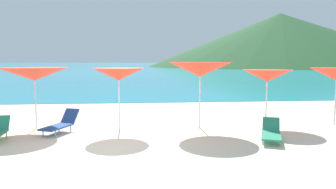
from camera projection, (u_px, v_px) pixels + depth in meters
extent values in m
cube|color=beige|center=(127.00, 103.00, 18.22)|extent=(50.00, 100.00, 0.30)
cube|color=teal|center=(139.00, 64.00, 235.02)|extent=(650.00, 440.00, 0.02)
cone|color=#235128|center=(279.00, 40.00, 133.60)|extent=(114.48, 114.48, 23.04)
cylinder|color=silver|center=(35.00, 100.00, 10.72)|extent=(0.04, 0.04, 2.02)
cone|color=red|center=(34.00, 74.00, 10.62)|extent=(2.49, 2.49, 0.45)
sphere|color=silver|center=(34.00, 70.00, 10.60)|extent=(0.07, 0.07, 0.07)
cylinder|color=silver|center=(119.00, 101.00, 10.47)|extent=(0.05, 0.05, 2.02)
cone|color=red|center=(119.00, 74.00, 10.37)|extent=(1.94, 1.94, 0.42)
sphere|color=silver|center=(119.00, 70.00, 10.35)|extent=(0.07, 0.07, 0.07)
cylinder|color=silver|center=(200.00, 97.00, 10.73)|extent=(0.05, 0.05, 2.19)
cone|color=red|center=(200.00, 69.00, 10.62)|extent=(2.33, 2.33, 0.51)
sphere|color=silver|center=(200.00, 65.00, 10.61)|extent=(0.07, 0.07, 0.07)
cylinder|color=silver|center=(266.00, 99.00, 11.38)|extent=(0.05, 0.05, 1.93)
cone|color=red|center=(267.00, 76.00, 11.29)|extent=(1.98, 1.98, 0.44)
sphere|color=silver|center=(267.00, 72.00, 11.27)|extent=(0.07, 0.07, 0.07)
cylinder|color=silver|center=(336.00, 98.00, 11.31)|extent=(0.06, 0.06, 1.99)
cube|color=#1E478C|center=(56.00, 127.00, 9.89)|extent=(0.94, 1.26, 0.05)
cube|color=#1E478C|center=(70.00, 116.00, 10.58)|extent=(0.63, 0.57, 0.48)
cylinder|color=gray|center=(43.00, 133.00, 9.63)|extent=(0.04, 0.04, 0.21)
cylinder|color=gray|center=(55.00, 134.00, 9.49)|extent=(0.04, 0.04, 0.21)
cylinder|color=gray|center=(59.00, 128.00, 10.39)|extent=(0.04, 0.04, 0.21)
cylinder|color=gray|center=(71.00, 129.00, 10.25)|extent=(0.04, 0.04, 0.21)
cube|color=#268C66|center=(271.00, 136.00, 8.93)|extent=(0.94, 1.28, 0.05)
cube|color=#268C66|center=(271.00, 124.00, 9.64)|extent=(0.62, 0.57, 0.40)
cylinder|color=gray|center=(263.00, 142.00, 8.67)|extent=(0.04, 0.04, 0.16)
cylinder|color=gray|center=(280.00, 143.00, 8.53)|extent=(0.04, 0.04, 0.16)
cylinder|color=gray|center=(263.00, 135.00, 9.44)|extent=(0.04, 0.04, 0.16)
cylinder|color=gray|center=(279.00, 136.00, 9.30)|extent=(0.04, 0.04, 0.16)
cylinder|color=gray|center=(6.00, 135.00, 9.34)|extent=(0.04, 0.04, 0.22)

